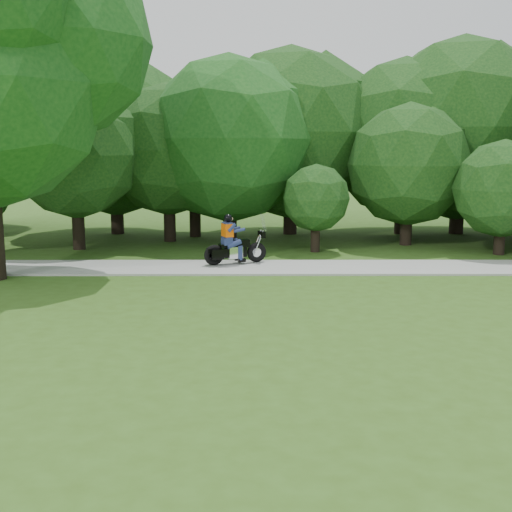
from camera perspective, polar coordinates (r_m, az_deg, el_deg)
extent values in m
plane|color=#355518|center=(11.41, 18.02, -8.66)|extent=(100.00, 100.00, 0.00)
cube|color=#979792|center=(18.93, 10.58, -1.01)|extent=(60.00, 2.20, 0.06)
cylinder|color=black|center=(23.58, 13.21, 2.71)|extent=(0.42, 0.42, 1.45)
sphere|color=#113812|center=(23.43, 13.41, 7.91)|extent=(4.36, 4.36, 4.36)
cylinder|color=black|center=(23.66, -2.33, 3.39)|extent=(0.50, 0.50, 1.78)
sphere|color=#154B17|center=(23.51, -2.38, 10.34)|extent=(6.07, 6.07, 6.07)
cylinder|color=black|center=(21.55, 5.29, 1.78)|extent=(0.31, 0.31, 1.07)
sphere|color=#113812|center=(21.41, 5.35, 5.15)|extent=(2.26, 2.26, 2.26)
cylinder|color=black|center=(22.39, 20.84, 1.53)|extent=(0.36, 0.36, 1.11)
sphere|color=#113812|center=(22.23, 21.08, 5.58)|extent=(3.19, 3.19, 3.19)
cylinder|color=black|center=(25.88, 3.05, 3.95)|extent=(0.54, 0.54, 1.80)
sphere|color=#113812|center=(25.76, 3.12, 10.84)|extent=(6.78, 6.78, 6.78)
cylinder|color=black|center=(22.76, -15.52, 2.81)|extent=(0.42, 0.42, 1.80)
sphere|color=#113812|center=(22.61, -15.79, 8.64)|extent=(4.34, 4.34, 4.34)
cylinder|color=black|center=(24.03, -7.68, 3.43)|extent=(0.44, 0.44, 1.80)
sphere|color=#113812|center=(23.89, -7.82, 9.33)|extent=(4.82, 4.82, 4.82)
cylinder|color=black|center=(25.21, -5.44, 3.74)|extent=(0.44, 0.44, 1.78)
sphere|color=#113812|center=(25.07, -5.53, 9.28)|extent=(4.76, 4.76, 4.76)
cylinder|color=black|center=(26.51, -12.25, 3.88)|extent=(0.51, 0.51, 1.80)
sphere|color=#113812|center=(26.38, -12.48, 10.23)|extent=(6.25, 6.25, 6.25)
cylinder|color=black|center=(27.20, 17.43, 3.80)|extent=(0.56, 0.56, 1.80)
sphere|color=#113812|center=(27.09, 17.78, 10.69)|extent=(7.28, 7.28, 7.28)
cylinder|color=black|center=(26.60, 12.78, 3.88)|extent=(0.51, 0.51, 1.80)
sphere|color=#113812|center=(26.48, 13.02, 10.22)|extent=(6.27, 6.27, 6.27)
sphere|color=#154B17|center=(18.53, -17.34, 17.68)|extent=(5.12, 5.12, 5.12)
torus|color=black|center=(18.76, -3.75, 0.08)|extent=(0.63, 0.39, 0.61)
torus|color=black|center=(19.22, 0.05, 0.33)|extent=(0.63, 0.39, 0.61)
cube|color=black|center=(18.92, -2.29, 0.31)|extent=(0.98, 0.55, 0.28)
cube|color=silver|center=(18.96, -1.90, 0.33)|extent=(0.50, 0.43, 0.35)
cube|color=black|center=(19.00, -1.30, 1.15)|extent=(0.52, 0.41, 0.23)
cube|color=black|center=(18.85, -2.60, 0.96)|extent=(0.52, 0.43, 0.09)
cylinder|color=silver|center=(19.18, 0.15, 1.23)|extent=(0.33, 0.16, 0.78)
cylinder|color=silver|center=(19.19, 0.56, 2.36)|extent=(0.24, 0.53, 0.03)
cube|color=black|center=(18.59, -3.44, 0.13)|extent=(0.38, 0.23, 0.29)
cube|color=black|center=(18.95, -3.81, 0.31)|extent=(0.38, 0.23, 0.29)
cube|color=navy|center=(18.83, -2.60, 1.33)|extent=(0.36, 0.40, 0.21)
cube|color=navy|center=(18.79, -2.56, 2.27)|extent=(0.35, 0.42, 0.49)
cube|color=#FF5E05|center=(18.79, -2.56, 2.32)|extent=(0.38, 0.46, 0.38)
sphere|color=black|center=(18.76, -2.49, 3.38)|extent=(0.24, 0.24, 0.24)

